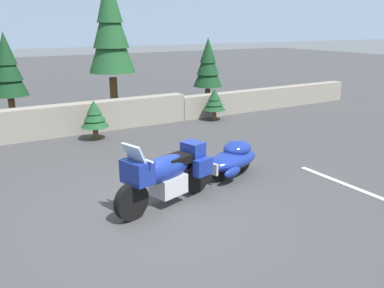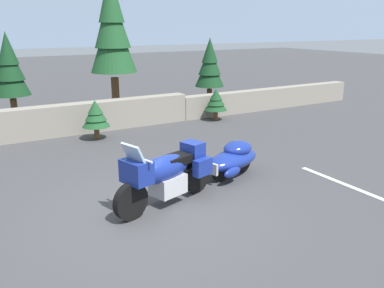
{
  "view_description": "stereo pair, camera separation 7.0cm",
  "coord_description": "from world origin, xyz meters",
  "px_view_note": "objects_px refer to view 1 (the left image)",
  "views": [
    {
      "loc": [
        -2.81,
        -6.01,
        3.2
      ],
      "look_at": [
        1.28,
        0.83,
        0.85
      ],
      "focal_mm": 37.76,
      "sensor_mm": 36.0,
      "label": 1
    },
    {
      "loc": [
        -2.75,
        -6.04,
        3.2
      ],
      "look_at": [
        1.28,
        0.83,
        0.85
      ],
      "focal_mm": 37.76,
      "sensor_mm": 36.0,
      "label": 2
    }
  ],
  "objects_px": {
    "car_shaped_trailer": "(232,158)",
    "touring_motorcycle": "(166,173)",
    "pine_tree_secondary": "(208,65)",
    "pine_tree_tall": "(110,28)",
    "pine_tree_far_right": "(7,68)"
  },
  "relations": [
    {
      "from": "pine_tree_secondary",
      "to": "pine_tree_far_right",
      "type": "height_order",
      "value": "pine_tree_far_right"
    },
    {
      "from": "pine_tree_tall",
      "to": "pine_tree_far_right",
      "type": "bearing_deg",
      "value": 167.88
    },
    {
      "from": "touring_motorcycle",
      "to": "pine_tree_tall",
      "type": "distance_m",
      "value": 8.06
    },
    {
      "from": "car_shaped_trailer",
      "to": "pine_tree_far_right",
      "type": "relative_size",
      "value": 0.73
    },
    {
      "from": "touring_motorcycle",
      "to": "pine_tree_tall",
      "type": "relative_size",
      "value": 0.45
    },
    {
      "from": "pine_tree_secondary",
      "to": "car_shaped_trailer",
      "type": "bearing_deg",
      "value": -118.83
    },
    {
      "from": "pine_tree_tall",
      "to": "touring_motorcycle",
      "type": "bearing_deg",
      "value": -103.5
    },
    {
      "from": "touring_motorcycle",
      "to": "pine_tree_tall",
      "type": "xyz_separation_m",
      "value": [
        1.79,
        7.45,
        2.5
      ]
    },
    {
      "from": "car_shaped_trailer",
      "to": "pine_tree_tall",
      "type": "height_order",
      "value": "pine_tree_tall"
    },
    {
      "from": "pine_tree_far_right",
      "to": "pine_tree_secondary",
      "type": "bearing_deg",
      "value": -8.55
    },
    {
      "from": "touring_motorcycle",
      "to": "pine_tree_secondary",
      "type": "relative_size",
      "value": 0.82
    },
    {
      "from": "car_shaped_trailer",
      "to": "touring_motorcycle",
      "type": "bearing_deg",
      "value": -163.31
    },
    {
      "from": "touring_motorcycle",
      "to": "pine_tree_far_right",
      "type": "relative_size",
      "value": 0.75
    },
    {
      "from": "pine_tree_tall",
      "to": "pine_tree_far_right",
      "type": "xyz_separation_m",
      "value": [
        -3.28,
        0.7,
        -1.23
      ]
    },
    {
      "from": "touring_motorcycle",
      "to": "car_shaped_trailer",
      "type": "relative_size",
      "value": 1.02
    }
  ]
}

